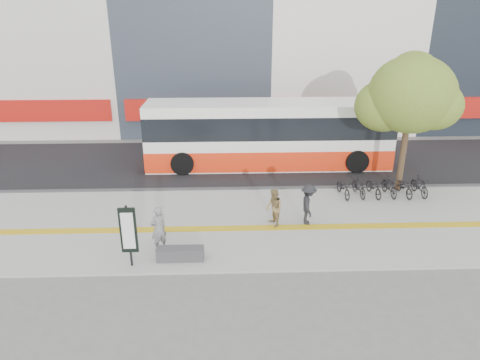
{
  "coord_description": "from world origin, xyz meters",
  "views": [
    {
      "loc": [
        -1.01,
        -14.0,
        8.04
      ],
      "look_at": [
        -0.45,
        2.0,
        1.72
      ],
      "focal_mm": 32.24,
      "sensor_mm": 36.0,
      "label": 1
    }
  ],
  "objects_px": {
    "seated_woman": "(158,229)",
    "pedestrian_dark": "(308,204)",
    "pedestrian_tan": "(274,208)",
    "bench": "(180,254)",
    "bus": "(268,136)",
    "street_tree": "(410,96)",
    "signboard": "(128,231)"
  },
  "relations": [
    {
      "from": "signboard",
      "to": "seated_woman",
      "type": "xyz_separation_m",
      "value": [
        0.8,
        1.0,
        -0.45
      ]
    },
    {
      "from": "bench",
      "to": "pedestrian_dark",
      "type": "distance_m",
      "value": 5.48
    },
    {
      "from": "seated_woman",
      "to": "pedestrian_tan",
      "type": "xyz_separation_m",
      "value": [
        4.26,
        1.7,
        -0.07
      ]
    },
    {
      "from": "pedestrian_dark",
      "to": "bench",
      "type": "bearing_deg",
      "value": 122.06
    },
    {
      "from": "bench",
      "to": "pedestrian_tan",
      "type": "xyz_separation_m",
      "value": [
        3.46,
        2.39,
        0.54
      ]
    },
    {
      "from": "street_tree",
      "to": "bus",
      "type": "height_order",
      "value": "street_tree"
    },
    {
      "from": "signboard",
      "to": "street_tree",
      "type": "distance_m",
      "value": 13.4
    },
    {
      "from": "signboard",
      "to": "bench",
      "type": "bearing_deg",
      "value": 10.81
    },
    {
      "from": "street_tree",
      "to": "seated_woman",
      "type": "xyz_separation_m",
      "value": [
        -10.58,
        -5.33,
        -3.59
      ]
    },
    {
      "from": "seated_woman",
      "to": "bench",
      "type": "bearing_deg",
      "value": 99.35
    },
    {
      "from": "street_tree",
      "to": "seated_woman",
      "type": "height_order",
      "value": "street_tree"
    },
    {
      "from": "street_tree",
      "to": "pedestrian_dark",
      "type": "distance_m",
      "value": 7.05
    },
    {
      "from": "bus",
      "to": "seated_woman",
      "type": "relative_size",
      "value": 7.79
    },
    {
      "from": "signboard",
      "to": "pedestrian_dark",
      "type": "distance_m",
      "value": 7.04
    },
    {
      "from": "seated_woman",
      "to": "pedestrian_dark",
      "type": "relative_size",
      "value": 1.01
    },
    {
      "from": "signboard",
      "to": "pedestrian_tan",
      "type": "height_order",
      "value": "signboard"
    },
    {
      "from": "pedestrian_dark",
      "to": "bus",
      "type": "bearing_deg",
      "value": 11.68
    },
    {
      "from": "pedestrian_tan",
      "to": "signboard",
      "type": "bearing_deg",
      "value": -79.51
    },
    {
      "from": "bus",
      "to": "pedestrian_tan",
      "type": "xyz_separation_m",
      "value": [
        -0.46,
        -7.31,
        -0.85
      ]
    },
    {
      "from": "street_tree",
      "to": "pedestrian_dark",
      "type": "height_order",
      "value": "street_tree"
    },
    {
      "from": "signboard",
      "to": "pedestrian_dark",
      "type": "relative_size",
      "value": 1.32
    },
    {
      "from": "street_tree",
      "to": "bus",
      "type": "distance_m",
      "value": 7.48
    },
    {
      "from": "seated_woman",
      "to": "pedestrian_dark",
      "type": "distance_m",
      "value": 5.92
    },
    {
      "from": "street_tree",
      "to": "pedestrian_tan",
      "type": "bearing_deg",
      "value": -150.16
    },
    {
      "from": "bench",
      "to": "signboard",
      "type": "distance_m",
      "value": 1.94
    },
    {
      "from": "street_tree",
      "to": "signboard",
      "type": "bearing_deg",
      "value": -150.93
    },
    {
      "from": "bench",
      "to": "signboard",
      "type": "height_order",
      "value": "signboard"
    },
    {
      "from": "street_tree",
      "to": "pedestrian_tan",
      "type": "relative_size",
      "value": 4.12
    },
    {
      "from": "pedestrian_dark",
      "to": "pedestrian_tan",
      "type": "bearing_deg",
      "value": 99.97
    },
    {
      "from": "bench",
      "to": "bus",
      "type": "relative_size",
      "value": 0.12
    },
    {
      "from": "pedestrian_tan",
      "to": "pedestrian_dark",
      "type": "distance_m",
      "value": 1.38
    },
    {
      "from": "pedestrian_dark",
      "to": "seated_woman",
      "type": "bearing_deg",
      "value": 112.48
    }
  ]
}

